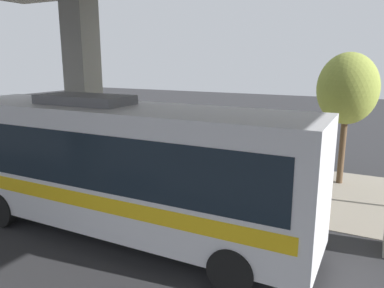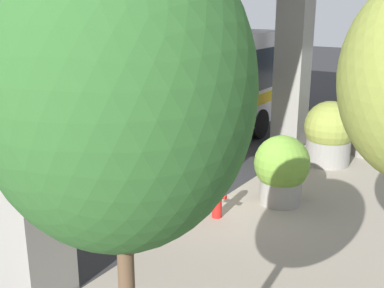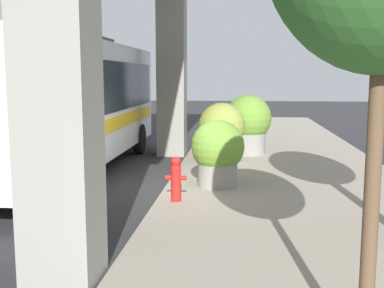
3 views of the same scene
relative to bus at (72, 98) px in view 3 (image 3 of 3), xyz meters
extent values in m
plane|color=#2D2D30|center=(-2.79, 1.83, -2.03)|extent=(80.00, 80.00, 0.00)
cube|color=gray|center=(-5.79, 1.83, -2.02)|extent=(6.00, 40.00, 0.02)
cube|color=gray|center=(-2.29, -3.18, 1.38)|extent=(0.90, 0.90, 6.83)
cube|color=gray|center=(-2.29, 6.84, 1.38)|extent=(0.90, 0.90, 6.83)
cube|color=silver|center=(0.00, 0.01, -0.05)|extent=(2.41, 10.37, 3.06)
cube|color=#19232D|center=(0.00, 0.01, 0.32)|extent=(2.45, 9.54, 1.35)
cube|color=yellow|center=(0.00, 0.01, -0.66)|extent=(2.45, 9.85, 0.37)
cube|color=slate|center=(0.00, -1.03, 1.60)|extent=(1.20, 2.59, 0.24)
cylinder|color=black|center=(-1.12, 3.64, -1.53)|extent=(0.28, 1.00, 1.00)
cylinder|color=black|center=(-1.12, -3.37, -1.53)|extent=(0.28, 1.00, 1.00)
cylinder|color=black|center=(1.12, -3.37, -1.53)|extent=(0.28, 1.00, 1.00)
cylinder|color=red|center=(-3.22, 2.87, -1.63)|extent=(0.21, 0.21, 0.81)
sphere|color=red|center=(-3.22, 2.87, -1.16)|extent=(0.20, 0.20, 0.20)
cylinder|color=red|center=(-3.38, 2.87, -1.51)|extent=(0.13, 0.10, 0.10)
cylinder|color=red|center=(-3.06, 2.87, -1.51)|extent=(0.13, 0.10, 0.10)
cylinder|color=gray|center=(-4.03, 1.38, -1.71)|extent=(0.95, 0.95, 0.63)
sphere|color=olive|center=(-4.03, 1.38, -1.05)|extent=(1.27, 1.27, 1.27)
sphere|color=orange|center=(-3.91, 1.28, -1.27)|extent=(0.33, 0.33, 0.33)
cylinder|color=gray|center=(-3.99, -1.97, -1.67)|extent=(1.24, 1.24, 0.73)
sphere|color=olive|center=(-3.99, -1.97, -0.91)|extent=(1.42, 1.42, 1.42)
sphere|color=orange|center=(-3.84, -2.10, -1.13)|extent=(0.43, 0.43, 0.43)
cylinder|color=gray|center=(-4.80, -3.57, -1.64)|extent=(1.22, 1.22, 0.78)
sphere|color=olive|center=(-4.80, -3.57, -0.81)|extent=(1.59, 1.59, 1.59)
sphere|color=orange|center=(-4.65, -3.69, -1.08)|extent=(0.43, 0.43, 0.43)
cylinder|color=brown|center=(-5.69, 8.46, -0.40)|extent=(0.14, 0.14, 3.26)
camera|label=1|loc=(7.55, 6.02, 2.64)|focal=35.00mm
camera|label=2|loc=(-8.09, 11.04, 2.46)|focal=45.00mm
camera|label=3|loc=(-4.54, 12.65, 0.61)|focal=45.00mm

